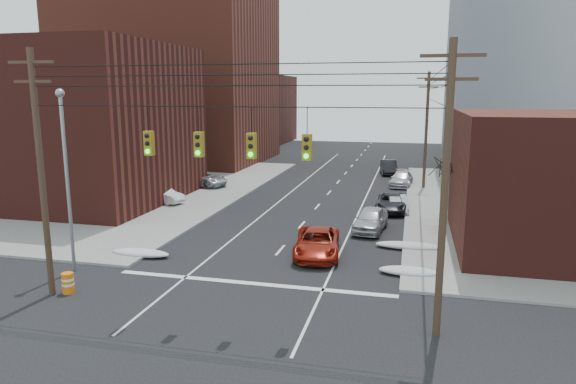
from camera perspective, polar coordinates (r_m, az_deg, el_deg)
The scene contains 28 objects.
ground at distance 19.87m, azimuth -9.95°, elevation -16.59°, with size 160.00×160.00×0.00m, color black.
sidewalk_nw at distance 55.78m, azimuth -24.52°, elevation 0.69°, with size 40.00×40.00×0.15m, color gray.
building_brick_tall at distance 71.52m, azimuth -12.81°, elevation 15.49°, with size 24.00×20.00×30.00m, color brown.
building_brick_near at distance 48.09m, azimuth -24.08°, elevation 6.94°, with size 20.00×16.00×13.00m, color #511D18.
building_brick_far at distance 96.06m, azimuth -6.71°, elevation 9.11°, with size 22.00×18.00×12.00m, color #511D18.
building_office at distance 61.91m, azimuth 28.15°, elevation 12.89°, with size 22.00×20.00×25.00m, color gray.
building_glass at distance 87.67m, azimuth 25.16°, elevation 11.25°, with size 20.00×18.00×22.00m, color gray.
utility_pole_left at distance 24.97m, azimuth -25.76°, elevation 2.18°, with size 2.20×0.28×11.00m.
utility_pole_right at distance 19.38m, azimuth 17.03°, elevation 0.53°, with size 2.20×0.28×11.00m.
utility_pole_far at distance 50.18m, azimuth 15.12°, elevation 6.83°, with size 2.20×0.28×11.00m.
traffic_signals at distance 20.43m, azimuth -7.05°, elevation 5.37°, with size 17.00×0.42×2.02m.
street_light at distance 27.95m, azimuth -23.44°, elevation 2.70°, with size 0.44×0.44×9.32m.
bare_tree at distance 36.76m, azimuth 17.00°, elevation -0.15°, with size 2.09×2.20×4.93m.
snow_nw at distance 30.39m, azimuth -16.07°, elevation -6.52°, with size 3.50×1.08×0.42m, color silver.
snow_ne at distance 27.07m, azimuth 13.27°, elevation -8.55°, with size 3.00×1.08×0.42m, color silver.
snow_east_far at distance 31.35m, azimuth 13.36°, elevation -5.83°, with size 4.00×1.08×0.42m, color silver.
red_pickup at distance 29.30m, azimuth 3.26°, elevation -5.66°, with size 2.46×5.34×1.48m, color maroon.
parked_car_a at distance 34.71m, azimuth 9.16°, elevation -3.03°, with size 1.87×4.64×1.58m, color #B1B1B6.
parked_car_b at distance 40.61m, azimuth 12.10°, elevation -1.31°, with size 1.33×3.82×1.26m, color silver.
parked_car_c at distance 40.69m, azimuth 11.44°, elevation -1.17°, with size 2.30×4.98×1.38m, color black.
parked_car_d at distance 51.84m, azimuth 12.50°, elevation 1.41°, with size 1.97×4.84×1.41m, color #B6B6BB.
parked_car_e at distance 55.08m, azimuth 12.58°, elevation 1.89°, with size 1.48×3.68×1.26m, color maroon.
parked_car_f at distance 59.21m, azimuth 11.13°, elevation 2.73°, with size 1.65×4.74×1.56m, color black.
lot_car_a at distance 43.54m, azimuth -13.79°, elevation -0.33°, with size 1.37×3.93×1.29m, color silver.
lot_car_b at distance 50.70m, azimuth -9.49°, elevation 1.52°, with size 2.44×5.29×1.47m, color #B1B1B6.
lot_car_c at distance 44.98m, azimuth -18.84°, elevation -0.21°, with size 1.90×4.68×1.36m, color black.
lot_car_d at distance 48.32m, azimuth -19.84°, elevation 0.44°, with size 1.54×3.82×1.30m, color #A5A5A9.
construction_barrel at distance 26.13m, azimuth -23.26°, elevation -9.25°, with size 0.66×0.66×0.96m.
Camera 1 is at (7.29, -16.05, 9.17)m, focal length 32.00 mm.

